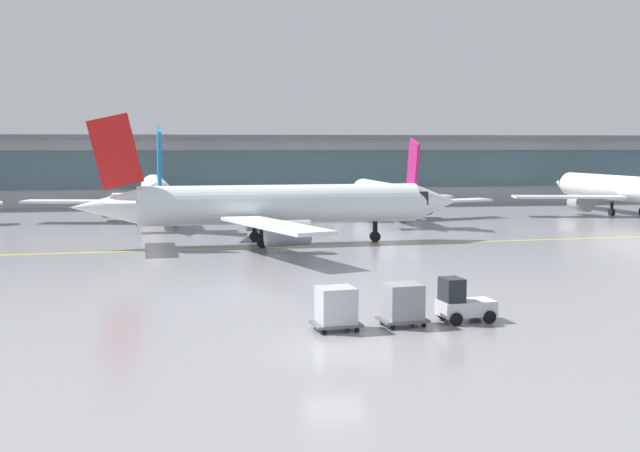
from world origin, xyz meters
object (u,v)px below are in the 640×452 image
object	(u,v)px
gate_airplane_4	(621,189)
baggage_tug	(462,303)
taxiing_regional_jet	(276,206)
gate_airplane_3	(384,195)
cargo_dolly_lead	(403,303)
cargo_dolly_trailing	(336,307)
gate_airplane_2	(156,193)

from	to	relation	value
gate_airplane_4	baggage_tug	distance (m)	65.17
taxiing_regional_jet	gate_airplane_3	bearing A→B (deg)	52.08
gate_airplane_3	cargo_dolly_lead	bearing A→B (deg)	165.54
gate_airplane_3	taxiing_regional_jet	world-z (taller)	taxiing_regional_jet
baggage_tug	cargo_dolly_trailing	world-z (taller)	baggage_tug
gate_airplane_2	cargo_dolly_trailing	size ratio (longest dim) A/B	13.32
gate_airplane_2	taxiing_regional_jet	world-z (taller)	taxiing_regional_jet
gate_airplane_2	cargo_dolly_lead	xyz separation A→B (m)	(13.71, -54.22, -1.97)
gate_airplane_4	cargo_dolly_trailing	xyz separation A→B (m)	(-43.90, -53.84, -1.97)
gate_airplane_4	cargo_dolly_trailing	bearing A→B (deg)	136.08
taxiing_regional_jet	baggage_tug	xyz separation A→B (m)	(5.74, -30.53, -2.35)
taxiing_regional_jet	gate_airplane_2	bearing A→B (deg)	111.25
taxiing_regional_jet	baggage_tug	world-z (taller)	taxiing_regional_jet
gate_airplane_4	taxiing_regional_jet	xyz separation A→B (m)	(-43.51, -22.53, 0.22)
gate_airplane_3	cargo_dolly_trailing	size ratio (longest dim) A/B	11.75
gate_airplane_3	cargo_dolly_trailing	world-z (taller)	gate_airplane_3
cargo_dolly_lead	gate_airplane_3	bearing A→B (deg)	70.29
baggage_tug	cargo_dolly_lead	size ratio (longest dim) A/B	1.21
gate_airplane_3	gate_airplane_4	size ratio (longest dim) A/B	0.88
taxiing_regional_jet	cargo_dolly_lead	size ratio (longest dim) A/B	14.27
gate_airplane_3	taxiing_regional_jet	xyz separation A→B (m)	(-14.27, -21.10, 0.57)
gate_airplane_2	baggage_tug	size ratio (longest dim) A/B	11.05
gate_airplane_2	taxiing_regional_jet	bearing A→B (deg)	-159.45
gate_airplane_2	baggage_tug	distance (m)	56.40
gate_airplane_2	cargo_dolly_trailing	xyz separation A→B (m)	(10.53, -54.63, -1.97)
gate_airplane_4	taxiing_regional_jet	bearing A→B (deg)	112.65
cargo_dolly_trailing	gate_airplane_2	bearing A→B (deg)	93.66
gate_airplane_2	baggage_tug	world-z (taller)	gate_airplane_2
taxiing_regional_jet	cargo_dolly_trailing	bearing A→B (deg)	-94.56
gate_airplane_2	cargo_dolly_trailing	bearing A→B (deg)	-173.63
gate_airplane_3	baggage_tug	xyz separation A→B (m)	(-8.53, -51.62, -1.78)
gate_airplane_4	taxiing_regional_jet	size ratio (longest dim) A/B	0.93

